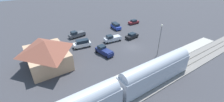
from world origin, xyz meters
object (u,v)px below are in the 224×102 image
(sedan_black, at_px, (132,36))
(pickup_silver, at_px, (112,38))
(suv_white, at_px, (82,43))
(light_pole_near_platform, at_px, (160,37))
(pickup_navy, at_px, (104,51))
(sedan_maroon, at_px, (134,22))
(pedestrian_on_platform, at_px, (157,61))
(station_building, at_px, (47,53))
(pickup_charcoal, at_px, (77,34))
(suv_blue, at_px, (116,26))

(sedan_black, height_order, pickup_silver, pickup_silver)
(suv_white, distance_m, light_pole_near_platform, 21.15)
(suv_white, bearing_deg, pickup_navy, -156.91)
(light_pole_near_platform, bearing_deg, sedan_maroon, -27.18)
(sedan_maroon, bearing_deg, suv_white, 105.24)
(pedestrian_on_platform, relative_size, sedan_black, 0.36)
(station_building, distance_m, suv_white, 11.20)
(pedestrian_on_platform, relative_size, light_pole_near_platform, 0.21)
(pickup_charcoal, bearing_deg, suv_white, 168.85)
(suv_blue, xyz_separation_m, pickup_charcoal, (1.07, 14.85, -0.12))
(pickup_silver, height_order, light_pole_near_platform, light_pole_near_platform)
(suv_blue, xyz_separation_m, suv_white, (-6.46, 16.33, 0.00))
(sedan_black, xyz_separation_m, light_pole_near_platform, (-11.87, 1.56, 4.31))
(pickup_charcoal, distance_m, suv_white, 7.67)
(sedan_black, distance_m, suv_white, 16.06)
(suv_blue, xyz_separation_m, pickup_silver, (-8.18, 7.11, -0.12))
(sedan_black, bearing_deg, sedan_maroon, -43.71)
(station_building, xyz_separation_m, pickup_navy, (-2.99, -13.23, -2.21))
(pickup_navy, bearing_deg, pickup_silver, -49.95)
(pickup_charcoal, relative_size, light_pole_near_platform, 0.67)
(pedestrian_on_platform, bearing_deg, sedan_black, -20.07)
(sedan_maroon, height_order, pickup_navy, pickup_navy)
(pickup_charcoal, relative_size, suv_white, 1.08)
(sedan_black, xyz_separation_m, pickup_navy, (-3.66, 12.73, 0.15))
(pickup_navy, xyz_separation_m, pickup_silver, (5.25, -6.25, 0.00))
(pedestrian_on_platform, xyz_separation_m, pickup_navy, (11.21, 7.30, -0.25))
(pedestrian_on_platform, distance_m, sedan_maroon, 29.40)
(sedan_black, relative_size, pickup_silver, 0.84)
(pickup_charcoal, height_order, suv_white, suv_white)
(suv_blue, relative_size, pickup_charcoal, 0.92)
(pickup_navy, bearing_deg, station_building, 77.25)
(suv_blue, relative_size, pickup_silver, 0.91)
(pickup_navy, relative_size, suv_white, 1.10)
(pickup_navy, height_order, pickup_silver, same)
(sedan_maroon, relative_size, suv_white, 0.88)
(sedan_maroon, xyz_separation_m, pickup_silver, (-8.68, 16.30, 0.15))
(pickup_charcoal, xyz_separation_m, pickup_silver, (-9.25, -7.74, 0.00))
(suv_white, distance_m, pickup_silver, 9.38)
(station_building, bearing_deg, pedestrian_on_platform, -124.67)
(light_pole_near_platform, bearing_deg, station_building, 65.35)
(suv_blue, bearing_deg, sedan_black, 176.33)
(sedan_maroon, bearing_deg, suv_blue, 93.07)
(light_pole_near_platform, bearing_deg, suv_blue, -5.75)
(pickup_navy, height_order, pickup_charcoal, same)
(light_pole_near_platform, bearing_deg, pickup_charcoal, 29.16)
(sedan_black, bearing_deg, suv_white, 78.09)
(pickup_charcoal, relative_size, pickup_silver, 1.00)
(station_building, xyz_separation_m, light_pole_near_platform, (-11.20, -24.41, 1.95))
(pickup_navy, height_order, suv_blue, suv_blue)
(suv_white, bearing_deg, light_pole_near_platform, -137.01)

